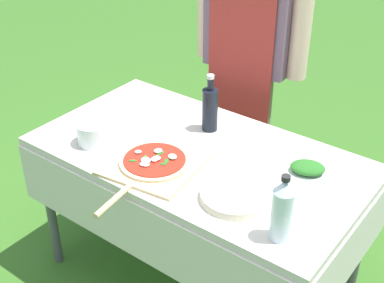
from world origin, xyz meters
TOP-DOWN VIEW (x-y plane):
  - ground_plane at (0.00, 0.00)m, footprint 12.00×12.00m
  - prep_table at (0.00, 0.00)m, footprint 1.43×0.79m
  - person_cook at (-0.20, 0.71)m, footprint 0.63×0.23m
  - pizza_on_peel at (-0.08, -0.20)m, footprint 0.40×0.59m
  - oil_bottle at (-0.07, 0.19)m, footprint 0.07×0.07m
  - water_bottle at (0.54, -0.27)m, footprint 0.07×0.07m
  - herb_container at (0.44, 0.13)m, footprint 0.20×0.18m
  - mixing_tub at (-0.41, -0.21)m, footprint 0.14×0.14m
  - plate_stack at (0.30, -0.18)m, footprint 0.27×0.27m

SIDE VIEW (x-z plane):
  - ground_plane at x=0.00m, z-range 0.00..0.00m
  - prep_table at x=0.00m, z-range 0.29..1.03m
  - pizza_on_peel at x=-0.08m, z-range 0.73..0.78m
  - plate_stack at x=0.30m, z-range 0.74..0.77m
  - herb_container at x=0.44m, z-range 0.74..0.79m
  - mixing_tub at x=-0.41m, z-range 0.74..0.84m
  - oil_bottle at x=-0.07m, z-range 0.71..0.98m
  - water_bottle at x=0.54m, z-range 0.73..0.99m
  - person_cook at x=-0.20m, z-range 0.15..1.83m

